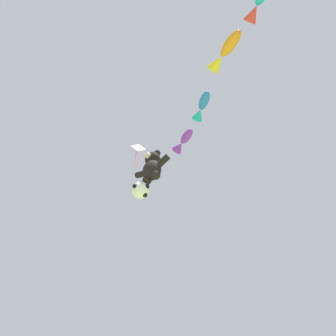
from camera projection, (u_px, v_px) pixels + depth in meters
teddy_bear_kite at (152, 167)px, 14.91m from camera, size 2.45×1.08×2.49m
soccer_ball_kite at (141, 190)px, 14.04m from camera, size 1.06×1.05×0.98m
fish_kite_violet at (183, 142)px, 16.59m from camera, size 1.89×1.26×0.67m
fish_kite_cobalt at (201, 108)px, 15.23m from camera, size 1.79×1.55×0.65m
fish_kite_tangerine at (224, 54)px, 14.20m from camera, size 2.44×1.52×0.78m
fish_kite_teal at (258, 2)px, 12.31m from camera, size 2.00×1.63×0.67m
diamond_kite at (138, 150)px, 18.40m from camera, size 0.67×0.87×2.86m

